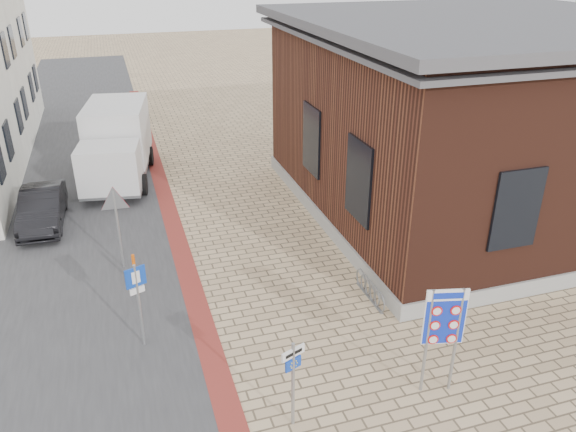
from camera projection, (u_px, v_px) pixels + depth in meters
ground at (306, 368)px, 13.03m from camera, size 120.00×120.00×0.00m
road_strip at (74, 172)px, 24.44m from camera, size 7.00×60.00×0.02m
curb_strip at (168, 208)px, 21.08m from camera, size 0.60×40.00×0.02m
brick_building at (480, 114)px, 20.00m from camera, size 13.00×13.00×6.80m
bike_rack at (370, 290)px, 15.53m from camera, size 0.08×1.80×0.60m
sedan at (42, 208)px, 19.58m from camera, size 1.45×3.89×1.27m
box_truck at (116, 143)px, 23.10m from camera, size 3.18×6.08×3.03m
border_sign at (444, 320)px, 11.62m from camera, size 0.88×0.25×2.61m
essen_sign at (293, 373)px, 10.96m from camera, size 0.52×0.24×2.04m
parking_sign at (138, 292)px, 13.15m from camera, size 0.48×0.22×2.27m
yield_sign at (115, 208)px, 16.30m from camera, size 0.93×0.10×2.62m
bollard at (135, 271)px, 15.98m from camera, size 0.12×0.12×1.03m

